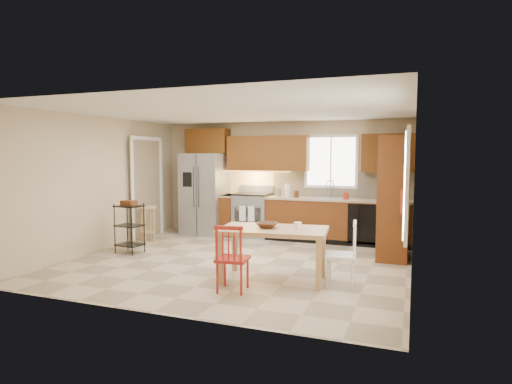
{
  "coord_description": "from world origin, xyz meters",
  "views": [
    {
      "loc": [
        2.75,
        -6.49,
        1.79
      ],
      "look_at": [
        0.19,
        0.4,
        1.15
      ],
      "focal_mm": 30.0,
      "sensor_mm": 36.0,
      "label": 1
    }
  ],
  "objects": [
    {
      "name": "floor",
      "position": [
        0.0,
        0.0,
        0.0
      ],
      "size": [
        5.5,
        5.5,
        0.0
      ],
      "primitive_type": "plane",
      "color": "tan",
      "rests_on": "ground"
    },
    {
      "name": "ceiling",
      "position": [
        0.0,
        0.0,
        2.5
      ],
      "size": [
        5.5,
        5.0,
        0.02
      ],
      "primitive_type": "cube",
      "color": "silver",
      "rests_on": "ground"
    },
    {
      "name": "wall_back",
      "position": [
        0.0,
        2.5,
        1.25
      ],
      "size": [
        5.5,
        0.02,
        2.5
      ],
      "primitive_type": "cube",
      "color": "#CCB793",
      "rests_on": "ground"
    },
    {
      "name": "wall_front",
      "position": [
        0.0,
        -2.5,
        1.25
      ],
      "size": [
        5.5,
        0.02,
        2.5
      ],
      "primitive_type": "cube",
      "color": "#CCB793",
      "rests_on": "ground"
    },
    {
      "name": "wall_left",
      "position": [
        -2.75,
        0.0,
        1.25
      ],
      "size": [
        0.02,
        5.0,
        2.5
      ],
      "primitive_type": "cube",
      "color": "#CCB793",
      "rests_on": "ground"
    },
    {
      "name": "wall_right",
      "position": [
        2.75,
        0.0,
        1.25
      ],
      "size": [
        0.02,
        5.0,
        2.5
      ],
      "primitive_type": "cube",
      "color": "#CCB793",
      "rests_on": "ground"
    },
    {
      "name": "refrigerator",
      "position": [
        -1.7,
        2.12,
        0.91
      ],
      "size": [
        0.92,
        0.75,
        1.82
      ],
      "primitive_type": "cube",
      "color": "gray",
      "rests_on": "floor"
    },
    {
      "name": "range_stove",
      "position": [
        -0.55,
        2.19,
        0.46
      ],
      "size": [
        0.76,
        0.63,
        0.92
      ],
      "primitive_type": "cube",
      "color": "gray",
      "rests_on": "floor"
    },
    {
      "name": "base_cabinet_narrow",
      "position": [
        -1.1,
        2.2,
        0.45
      ],
      "size": [
        0.3,
        0.6,
        0.9
      ],
      "primitive_type": "cube",
      "color": "#602C11",
      "rests_on": "floor"
    },
    {
      "name": "base_cabinet_run",
      "position": [
        1.29,
        2.2,
        0.45
      ],
      "size": [
        2.92,
        0.6,
        0.9
      ],
      "primitive_type": "cube",
      "color": "#602C11",
      "rests_on": "floor"
    },
    {
      "name": "dishwasher",
      "position": [
        1.85,
        1.91,
        0.45
      ],
      "size": [
        0.6,
        0.02,
        0.78
      ],
      "primitive_type": "cube",
      "color": "black",
      "rests_on": "floor"
    },
    {
      "name": "backsplash",
      "position": [
        1.29,
        2.48,
        1.18
      ],
      "size": [
        2.92,
        0.03,
        0.55
      ],
      "primitive_type": "cube",
      "color": "beige",
      "rests_on": "wall_back"
    },
    {
      "name": "upper_over_fridge",
      "position": [
        -1.7,
        2.33,
        2.1
      ],
      "size": [
        1.0,
        0.35,
        0.55
      ],
      "primitive_type": "cube",
      "color": "#603310",
      "rests_on": "wall_back"
    },
    {
      "name": "upper_left_block",
      "position": [
        -0.25,
        2.33,
        1.83
      ],
      "size": [
        1.8,
        0.35,
        0.75
      ],
      "primitive_type": "cube",
      "color": "#603310",
      "rests_on": "wall_back"
    },
    {
      "name": "upper_right_block",
      "position": [
        2.25,
        2.33,
        1.83
      ],
      "size": [
        1.0,
        0.35,
        0.75
      ],
      "primitive_type": "cube",
      "color": "#603310",
      "rests_on": "wall_back"
    },
    {
      "name": "window_back",
      "position": [
        1.1,
        2.48,
        1.65
      ],
      "size": [
        1.12,
        0.04,
        1.12
      ],
      "primitive_type": "cube",
      "color": "white",
      "rests_on": "wall_back"
    },
    {
      "name": "sink",
      "position": [
        1.1,
        2.2,
        0.86
      ],
      "size": [
        0.62,
        0.46,
        0.16
      ],
      "primitive_type": "cube",
      "color": "gray",
      "rests_on": "base_cabinet_run"
    },
    {
      "name": "undercab_glow",
      "position": [
        -0.55,
        2.3,
        1.43
      ],
      "size": [
        1.6,
        0.3,
        0.01
      ],
      "primitive_type": "cube",
      "color": "#FFBF66",
      "rests_on": "wall_back"
    },
    {
      "name": "soap_bottle",
      "position": [
        1.48,
        2.1,
        1.0
      ],
      "size": [
        0.09,
        0.09,
        0.19
      ],
      "primitive_type": "imported",
      "color": "red",
      "rests_on": "base_cabinet_run"
    },
    {
      "name": "paper_towel",
      "position": [
        0.25,
        2.15,
        1.04
      ],
      "size": [
        0.12,
        0.12,
        0.28
      ],
      "primitive_type": "cylinder",
      "color": "white",
      "rests_on": "base_cabinet_run"
    },
    {
      "name": "canister_steel",
      "position": [
        0.05,
        2.15,
        0.99
      ],
      "size": [
        0.11,
        0.11,
        0.18
      ],
      "primitive_type": "cylinder",
      "color": "gray",
      "rests_on": "base_cabinet_run"
    },
    {
      "name": "canister_wood",
      "position": [
        0.45,
        2.12,
        0.97
      ],
      "size": [
        0.1,
        0.1,
        0.14
      ],
      "primitive_type": "cylinder",
      "color": "#462712",
      "rests_on": "base_cabinet_run"
    },
    {
      "name": "pantry",
      "position": [
        2.43,
        1.2,
        1.05
      ],
      "size": [
        0.5,
        0.95,
        2.1
      ],
      "primitive_type": "cube",
      "color": "#602C11",
      "rests_on": "floor"
    },
    {
      "name": "fire_extinguisher",
      "position": [
        2.63,
        0.15,
        1.1
      ],
      "size": [
        0.12,
        0.12,
        0.36
      ],
      "primitive_type": "cylinder",
      "color": "red",
      "rests_on": "wall_right"
    },
    {
      "name": "window_right",
      "position": [
        2.68,
        -1.15,
        1.45
      ],
      "size": [
        0.04,
        1.02,
        1.32
      ],
      "primitive_type": "cube",
      "color": "white",
      "rests_on": "wall_right"
    },
    {
      "name": "doorway",
      "position": [
        -2.67,
        1.3,
        1.05
      ],
      "size": [
        0.04,
        0.95,
        2.1
      ],
      "primitive_type": "cube",
      "color": "#8C7A59",
      "rests_on": "wall_left"
    },
    {
      "name": "dining_table",
      "position": [
        0.89,
        -0.78,
        0.37
      ],
      "size": [
        1.6,
        1.02,
        0.74
      ],
      "primitive_type": null,
      "rotation": [
        0.0,
        0.0,
        0.11
      ],
      "color": "tan",
      "rests_on": "floor"
    },
    {
      "name": "chair_red",
      "position": [
        0.54,
        -1.43,
        0.44
      ],
      "size": [
        0.46,
        0.46,
        0.89
      ],
      "primitive_type": null,
      "rotation": [
        0.0,
        0.0,
        0.11
      ],
      "color": "#A11F18",
      "rests_on": "floor"
    },
    {
      "name": "chair_white",
      "position": [
        1.84,
        -0.73,
        0.44
      ],
      "size": [
        0.46,
        0.46,
        0.89
      ],
      "primitive_type": null,
      "rotation": [
        0.0,
        0.0,
        1.69
      ],
      "color": "white",
      "rests_on": "floor"
    },
    {
      "name": "table_bowl",
      "position": [
        0.8,
        -0.78,
        0.75
      ],
      "size": [
        0.34,
        0.34,
        0.08
      ],
      "primitive_type": "imported",
      "rotation": [
        0.0,
        0.0,
        0.11
      ],
      "color": "#462712",
      "rests_on": "dining_table"
    },
    {
      "name": "table_jar",
      "position": [
        1.22,
        -0.68,
        0.77
      ],
      "size": [
        0.12,
        0.12,
        0.12
      ],
      "primitive_type": "cylinder",
      "rotation": [
        0.0,
        0.0,
        0.11
      ],
      "color": "white",
      "rests_on": "dining_table"
    },
    {
      "name": "bar_stool",
      "position": [
        -2.35,
        0.86,
        0.37
      ],
      "size": [
        0.47,
        0.47,
        0.74
      ],
      "primitive_type": null,
      "rotation": [
        0.0,
        0.0,
        -0.41
      ],
      "color": "tan",
      "rests_on": "floor"
    },
    {
      "name": "utility_cart",
      "position": [
        -2.1,
        -0.07,
        0.46
      ],
      "size": [
        0.5,
        0.41,
        0.91
      ],
      "primitive_type": null,
      "rotation": [
        0.0,
        0.0,
        -0.13
      ],
      "color": "black",
      "rests_on": "floor"
    }
  ]
}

